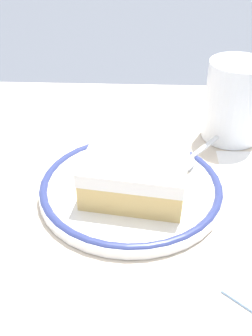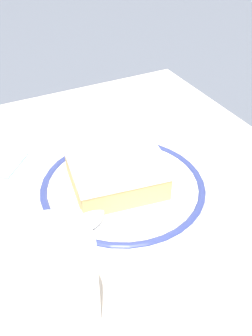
% 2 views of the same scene
% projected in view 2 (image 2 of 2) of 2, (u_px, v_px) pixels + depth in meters
% --- Properties ---
extents(ground_plane, '(2.40, 2.40, 0.00)m').
position_uv_depth(ground_plane, '(123.00, 194.00, 0.41)').
color(ground_plane, '#4C515B').
extents(placemat, '(0.51, 0.43, 0.00)m').
position_uv_depth(placemat, '(123.00, 193.00, 0.41)').
color(placemat, beige).
rests_on(placemat, ground_plane).
extents(plate, '(0.17, 0.17, 0.01)m').
position_uv_depth(plate, '(126.00, 186.00, 0.40)').
color(plate, white).
rests_on(plate, placemat).
extents(cake_slice, '(0.10, 0.10, 0.04)m').
position_uv_depth(cake_slice, '(116.00, 169.00, 0.39)').
color(cake_slice, '#DBB76B').
rests_on(cake_slice, plate).
extents(spoon, '(0.11, 0.09, 0.01)m').
position_uv_depth(spoon, '(88.00, 225.00, 0.35)').
color(spoon, silver).
rests_on(spoon, plate).
extents(cup, '(0.06, 0.06, 0.09)m').
position_uv_depth(cup, '(53.00, 296.00, 0.26)').
color(cup, white).
rests_on(cup, placemat).
extents(sugar_packet, '(0.06, 0.06, 0.01)m').
position_uv_depth(sugar_packet, '(6.00, 162.00, 0.44)').
color(sugar_packet, '#8CB2E0').
rests_on(sugar_packet, placemat).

